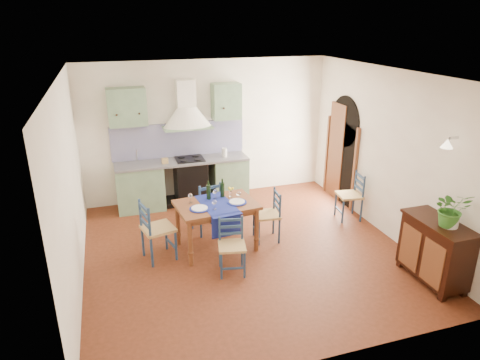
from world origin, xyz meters
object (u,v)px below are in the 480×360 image
dining_table (217,209)px  potted_plant (452,209)px  sideboard (435,249)px  chair_near (232,245)px

dining_table → potted_plant: size_ratio=2.64×
dining_table → sideboard: (2.68, -1.82, -0.19)m
chair_near → potted_plant: size_ratio=1.67×
chair_near → sideboard: sideboard is taller
dining_table → potted_plant: potted_plant is taller
dining_table → chair_near: 0.78m
chair_near → sideboard: size_ratio=0.79×
sideboard → potted_plant: size_ratio=2.10×
chair_near → potted_plant: bearing=-24.7°
dining_table → chair_near: size_ratio=1.59×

